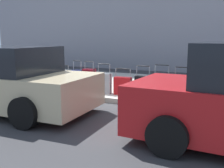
{
  "coord_description": "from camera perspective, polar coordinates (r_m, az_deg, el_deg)",
  "views": [
    {
      "loc": [
        -3.54,
        6.36,
        1.76
      ],
      "look_at": [
        -0.45,
        0.1,
        0.56
      ],
      "focal_mm": 43.25,
      "sensor_mm": 36.0,
      "label": 1
    }
  ],
  "objects": [
    {
      "name": "suitcase_red_5",
      "position": [
        7.72,
        2.3,
        -0.39
      ],
      "size": [
        0.51,
        0.23,
        0.77
      ],
      "color": "red",
      "rests_on": "sidewalk_curb"
    },
    {
      "name": "suitcase_teal_10",
      "position": [
        9.11,
        -13.28,
        1.71
      ],
      "size": [
        0.51,
        0.23,
        0.97
      ],
      "color": "#0F606B",
      "rests_on": "sidewalk_curb"
    },
    {
      "name": "suitcase_navy_8",
      "position": [
        8.5,
        -7.3,
        0.87
      ],
      "size": [
        0.36,
        0.25,
        0.93
      ],
      "color": "navy",
      "rests_on": "sidewalk_curb"
    },
    {
      "name": "ground_plane",
      "position": [
        7.49,
        -2.79,
        -3.81
      ],
      "size": [
        40.0,
        40.0,
        0.0
      ],
      "primitive_type": "plane",
      "color": "#333335"
    },
    {
      "name": "suitcase_black_4",
      "position": [
        7.54,
        6.52,
        -0.46
      ],
      "size": [
        0.44,
        0.21,
        0.87
      ],
      "color": "black",
      "rests_on": "sidewalk_curb"
    },
    {
      "name": "suitcase_silver_6",
      "position": [
        7.93,
        -1.69,
        0.18
      ],
      "size": [
        0.44,
        0.22,
        0.88
      ],
      "color": "#9EA0A8",
      "rests_on": "sidewalk_curb"
    },
    {
      "name": "suitcase_olive_9",
      "position": [
        8.79,
        -10.13,
        0.86
      ],
      "size": [
        0.44,
        0.26,
        0.76
      ],
      "color": "#59601E",
      "rests_on": "sidewalk_curb"
    },
    {
      "name": "sidewalk_curb",
      "position": [
        9.69,
        4.39,
        -0.28
      ],
      "size": [
        18.0,
        5.0,
        0.14
      ],
      "primitive_type": "cube",
      "color": "#ADA89E",
      "rests_on": "ground_plane"
    },
    {
      "name": "fire_hydrant",
      "position": [
        10.05,
        -19.51,
        2.13
      ],
      "size": [
        0.39,
        0.21,
        0.72
      ],
      "color": "red",
      "rests_on": "sidewalk_curb"
    },
    {
      "name": "suitcase_black_11",
      "position": [
        9.43,
        -16.26,
        1.87
      ],
      "size": [
        0.41,
        0.26,
        0.82
      ],
      "color": "black",
      "rests_on": "sidewalk_curb"
    },
    {
      "name": "suitcase_navy_1",
      "position": [
        7.07,
        19.2,
        -1.22
      ],
      "size": [
        0.5,
        0.28,
        0.73
      ],
      "color": "navy",
      "rests_on": "sidewalk_curb"
    },
    {
      "name": "suitcase_olive_2",
      "position": [
        7.13,
        14.54,
        -0.92
      ],
      "size": [
        0.43,
        0.19,
        0.9
      ],
      "color": "#59601E",
      "rests_on": "sidewalk_curb"
    },
    {
      "name": "suitcase_maroon_7",
      "position": [
        8.18,
        -4.84,
        0.8
      ],
      "size": [
        0.36,
        0.24,
        0.93
      ],
      "color": "maroon",
      "rests_on": "sidewalk_curb"
    },
    {
      "name": "parked_car_beige_1",
      "position": [
        7.05,
        -21.73,
        0.7
      ],
      "size": [
        4.58,
        2.28,
        1.55
      ],
      "color": "tan",
      "rests_on": "ground_plane"
    },
    {
      "name": "suitcase_teal_3",
      "position": [
        7.3,
        10.4,
        -0.58
      ],
      "size": [
        0.44,
        0.24,
        0.92
      ],
      "color": "#0F606B",
      "rests_on": "sidewalk_curb"
    }
  ]
}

